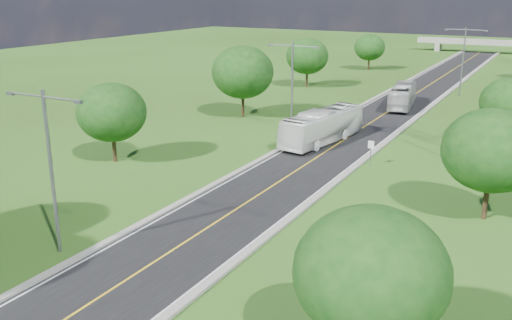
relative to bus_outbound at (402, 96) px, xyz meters
The scene contains 18 objects.
ground 5.50m from the bus_outbound, 98.73° to the right, with size 260.00×260.00×0.00m, color #2B4714.
road 1.91m from the bus_outbound, 135.29° to the left, with size 8.00×150.00×0.06m, color black.
curb_left 5.32m from the bus_outbound, behind, with size 0.50×150.00×0.22m, color gray.
curb_right 3.83m from the bus_outbound, 12.93° to the left, with size 0.50×150.00×0.22m, color gray.
speed_limit_sign 27.58m from the bus_outbound, 80.82° to the right, with size 0.55×0.09×2.40m.
overpass 74.80m from the bus_outbound, 90.61° to the left, with size 30.00×3.00×3.20m.
streetlight_near_left 53.82m from the bus_outbound, 97.28° to the right, with size 5.90×0.25×10.00m.
streetlight_mid_left 21.77m from the bus_outbound, 108.60° to the right, with size 5.90×0.25×10.00m.
streetlight_far_right 14.48m from the bus_outbound, 67.88° to the left, with size 5.90×0.25×10.00m.
tree_lb 40.94m from the bus_outbound, 114.30° to the right, with size 6.30×6.30×7.33m.
tree_lc 22.29m from the bus_outbound, 136.09° to the right, with size 7.56×7.56×8.79m.
tree_ld 20.14m from the bus_outbound, 153.71° to the left, with size 6.72×6.72×7.82m.
tree_le 36.29m from the bus_outbound, 115.01° to the left, with size 5.88×5.88×6.84m.
tree_ra 56.85m from the bus_outbound, 76.55° to the right, with size 6.30×6.30×7.33m.
tree_rb 38.50m from the bus_outbound, 66.65° to the right, with size 6.72×6.72×7.82m.
tree_rc 19.59m from the bus_outbound, 42.93° to the right, with size 5.88×5.88×6.84m.
bus_outbound is the anchor object (origin of this frame).
bus_inbound 22.01m from the bus_outbound, 96.44° to the right, with size 2.88×12.31×3.43m, color white.
Camera 1 is at (19.78, -10.05, 15.54)m, focal length 40.00 mm.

